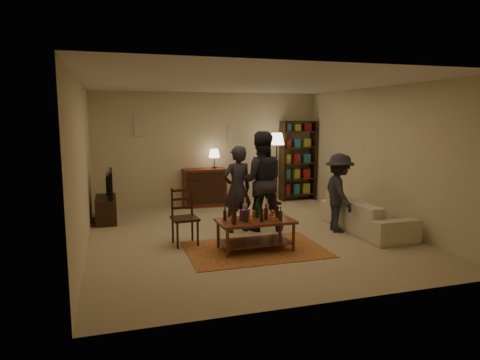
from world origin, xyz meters
name	(u,v)px	position (x,y,z in m)	size (l,w,h in m)	color
floor	(247,235)	(0.00, 0.00, 0.00)	(6.00, 6.00, 0.00)	#C6B793
room_shell	(183,130)	(-0.65, 2.98, 1.81)	(6.00, 6.00, 6.00)	beige
rug	(255,249)	(-0.15, -0.88, 0.01)	(2.20, 1.50, 0.01)	maroon
coffee_table	(255,224)	(-0.16, -0.88, 0.43)	(1.22, 0.68, 0.83)	brown
dining_chair	(184,214)	(-1.19, -0.22, 0.51)	(0.45, 0.45, 0.97)	black
tv_stand	(106,203)	(-2.44, 1.80, 0.38)	(0.40, 1.00, 1.06)	black
dresser	(205,186)	(-0.19, 2.71, 0.48)	(1.00, 0.50, 1.36)	maroon
bookshelf	(298,160)	(2.25, 2.78, 1.03)	(0.90, 0.34, 2.02)	black
floor_lamp	(277,144)	(1.52, 2.41, 1.48)	(0.36, 0.36, 1.74)	black
sofa	(366,215)	(2.20, -0.40, 0.30)	(2.08, 0.81, 0.61)	beige
person_left	(237,189)	(-0.11, 0.26, 0.80)	(0.58, 0.38, 1.60)	#27272F
person_right	(261,181)	(0.35, 0.28, 0.93)	(0.90, 0.70, 1.86)	#232229
person_by_sofa	(339,193)	(1.70, -0.26, 0.73)	(0.94, 0.54, 1.46)	#25252C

